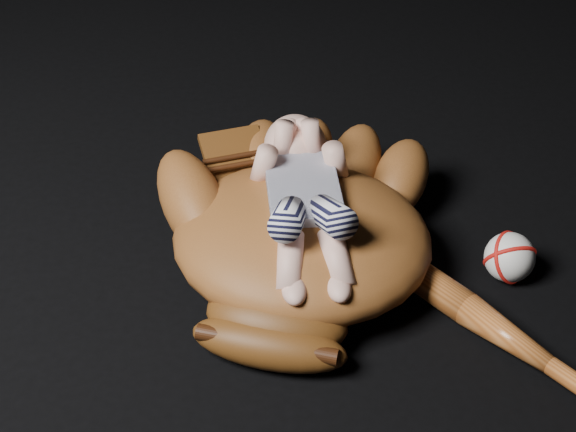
{
  "coord_description": "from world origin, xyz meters",
  "views": [
    {
      "loc": [
        -0.16,
        -0.88,
        0.86
      ],
      "look_at": [
        -0.03,
        0.1,
        0.09
      ],
      "focal_mm": 55.0,
      "sensor_mm": 36.0,
      "label": 1
    }
  ],
  "objects_px": {
    "baseball_glove": "(302,229)",
    "baseball": "(510,257)",
    "baseball_bat": "(484,320)",
    "newborn_baby": "(306,200)"
  },
  "relations": [
    {
      "from": "newborn_baby",
      "to": "baseball_bat",
      "type": "distance_m",
      "value": 0.29
    },
    {
      "from": "baseball_glove",
      "to": "baseball",
      "type": "distance_m",
      "value": 0.3
    },
    {
      "from": "baseball_glove",
      "to": "newborn_baby",
      "type": "xyz_separation_m",
      "value": [
        0.0,
        0.0,
        0.05
      ]
    },
    {
      "from": "baseball",
      "to": "baseball_glove",
      "type": "bearing_deg",
      "value": 170.44
    },
    {
      "from": "baseball_bat",
      "to": "newborn_baby",
      "type": "bearing_deg",
      "value": 144.61
    },
    {
      "from": "baseball_glove",
      "to": "baseball",
      "type": "xyz_separation_m",
      "value": [
        0.29,
        -0.05,
        -0.04
      ]
    },
    {
      "from": "baseball",
      "to": "baseball_bat",
      "type": "bearing_deg",
      "value": -123.64
    },
    {
      "from": "baseball_bat",
      "to": "baseball",
      "type": "distance_m",
      "value": 0.13
    },
    {
      "from": "baseball_glove",
      "to": "baseball_bat",
      "type": "distance_m",
      "value": 0.28
    },
    {
      "from": "baseball_glove",
      "to": "baseball_bat",
      "type": "height_order",
      "value": "baseball_glove"
    }
  ]
}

